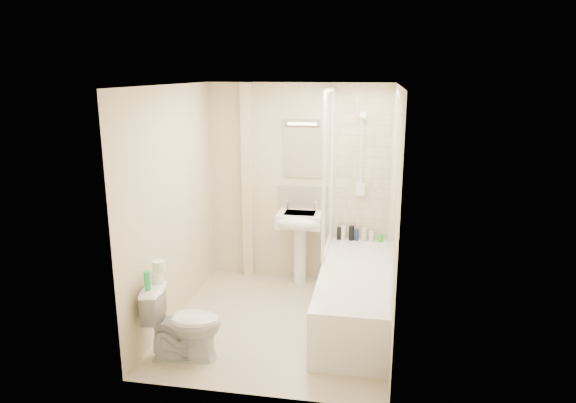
# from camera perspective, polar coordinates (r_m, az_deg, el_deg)

# --- Properties ---
(floor) EXTENTS (2.50, 2.50, 0.00)m
(floor) POSITION_cam_1_polar(r_m,az_deg,el_deg) (5.46, -0.95, -13.24)
(floor) COLOR beige
(floor) RESTS_ON ground
(wall_back) EXTENTS (2.20, 0.02, 2.40)m
(wall_back) POSITION_cam_1_polar(r_m,az_deg,el_deg) (6.22, 1.18, 1.98)
(wall_back) COLOR beige
(wall_back) RESTS_ON ground
(wall_left) EXTENTS (0.02, 2.50, 2.40)m
(wall_left) POSITION_cam_1_polar(r_m,az_deg,el_deg) (5.34, -12.68, -0.45)
(wall_left) COLOR beige
(wall_left) RESTS_ON ground
(wall_right) EXTENTS (0.02, 2.50, 2.40)m
(wall_right) POSITION_cam_1_polar(r_m,az_deg,el_deg) (4.94, 11.63, -1.58)
(wall_right) COLOR beige
(wall_right) RESTS_ON ground
(ceiling) EXTENTS (2.20, 2.50, 0.02)m
(ceiling) POSITION_cam_1_polar(r_m,az_deg,el_deg) (4.85, -1.07, 12.81)
(ceiling) COLOR white
(ceiling) RESTS_ON wall_back
(tile_back) EXTENTS (0.70, 0.01, 1.75)m
(tile_back) POSITION_cam_1_polar(r_m,az_deg,el_deg) (6.10, 8.17, 3.75)
(tile_back) COLOR beige
(tile_back) RESTS_ON wall_back
(tile_right) EXTENTS (0.01, 2.10, 1.75)m
(tile_right) POSITION_cam_1_polar(r_m,az_deg,el_deg) (5.08, 11.57, 1.48)
(tile_right) COLOR beige
(tile_right) RESTS_ON wall_right
(pipe_boxing) EXTENTS (0.12, 0.12, 2.40)m
(pipe_boxing) POSITION_cam_1_polar(r_m,az_deg,el_deg) (6.28, -4.50, 2.07)
(pipe_boxing) COLOR beige
(pipe_boxing) RESTS_ON ground
(splashback) EXTENTS (0.60, 0.02, 0.30)m
(splashback) POSITION_cam_1_polar(r_m,az_deg,el_deg) (6.24, 1.61, 0.42)
(splashback) COLOR beige
(splashback) RESTS_ON wall_back
(mirror) EXTENTS (0.46, 0.01, 0.60)m
(mirror) POSITION_cam_1_polar(r_m,az_deg,el_deg) (6.13, 1.65, 5.42)
(mirror) COLOR white
(mirror) RESTS_ON wall_back
(strip_light) EXTENTS (0.42, 0.07, 0.07)m
(strip_light) POSITION_cam_1_polar(r_m,az_deg,el_deg) (6.06, 1.64, 8.84)
(strip_light) COLOR silver
(strip_light) RESTS_ON wall_back
(bathtub) EXTENTS (0.70, 2.10, 0.55)m
(bathtub) POSITION_cam_1_polar(r_m,az_deg,el_deg) (5.44, 7.35, -10.11)
(bathtub) COLOR white
(bathtub) RESTS_ON ground
(shower_screen) EXTENTS (0.04, 0.92, 1.80)m
(shower_screen) POSITION_cam_1_polar(r_m,az_deg,el_deg) (5.68, 4.49, 3.34)
(shower_screen) COLOR white
(shower_screen) RESTS_ON bathtub
(shower_fixture) EXTENTS (0.10, 0.16, 0.99)m
(shower_fixture) POSITION_cam_1_polar(r_m,az_deg,el_deg) (6.03, 8.18, 4.80)
(shower_fixture) COLOR white
(shower_fixture) RESTS_ON wall_back
(pedestal_sink) EXTENTS (0.53, 0.48, 1.02)m
(pedestal_sink) POSITION_cam_1_polar(r_m,az_deg,el_deg) (6.11, 1.28, -2.95)
(pedestal_sink) COLOR white
(pedestal_sink) RESTS_ON ground
(bottle_black_a) EXTENTS (0.06, 0.06, 0.15)m
(bottle_black_a) POSITION_cam_1_polar(r_m,az_deg,el_deg) (6.23, 5.72, -3.54)
(bottle_black_a) COLOR black
(bottle_black_a) RESTS_ON bathtub
(bottle_white_a) EXTENTS (0.06, 0.06, 0.17)m
(bottle_white_a) POSITION_cam_1_polar(r_m,az_deg,el_deg) (6.22, 6.15, -3.49)
(bottle_white_a) COLOR white
(bottle_white_a) RESTS_ON bathtub
(bottle_black_b) EXTENTS (0.06, 0.06, 0.18)m
(bottle_black_b) POSITION_cam_1_polar(r_m,az_deg,el_deg) (6.21, 7.06, -3.49)
(bottle_black_b) COLOR black
(bottle_black_b) RESTS_ON bathtub
(bottle_blue) EXTENTS (0.05, 0.05, 0.14)m
(bottle_blue) POSITION_cam_1_polar(r_m,az_deg,el_deg) (6.22, 7.63, -3.68)
(bottle_blue) COLOR navy
(bottle_blue) RESTS_ON bathtub
(bottle_cream) EXTENTS (0.07, 0.07, 0.16)m
(bottle_cream) POSITION_cam_1_polar(r_m,az_deg,el_deg) (6.21, 8.45, -3.64)
(bottle_cream) COLOR beige
(bottle_cream) RESTS_ON bathtub
(bottle_white_b) EXTENTS (0.06, 0.06, 0.13)m
(bottle_white_b) POSITION_cam_1_polar(r_m,az_deg,el_deg) (6.22, 9.26, -3.82)
(bottle_white_b) COLOR silver
(bottle_white_b) RESTS_ON bathtub
(bottle_green) EXTENTS (0.06, 0.06, 0.09)m
(bottle_green) POSITION_cam_1_polar(r_m,az_deg,el_deg) (6.22, 10.16, -4.03)
(bottle_green) COLOR green
(bottle_green) RESTS_ON bathtub
(toilet) EXTENTS (0.56, 0.77, 0.68)m
(toilet) POSITION_cam_1_polar(r_m,az_deg,el_deg) (4.81, -11.53, -13.04)
(toilet) COLOR white
(toilet) RESTS_ON ground
(toilet_roll_lower) EXTENTS (0.11, 0.11, 0.11)m
(toilet_roll_lower) POSITION_cam_1_polar(r_m,az_deg,el_deg) (4.78, -14.34, -8.14)
(toilet_roll_lower) COLOR white
(toilet_roll_lower) RESTS_ON toilet
(toilet_roll_upper) EXTENTS (0.12, 0.12, 0.09)m
(toilet_roll_upper) POSITION_cam_1_polar(r_m,az_deg,el_deg) (4.75, -14.17, -6.95)
(toilet_roll_upper) COLOR white
(toilet_roll_upper) RESTS_ON toilet_roll_lower
(green_bottle) EXTENTS (0.06, 0.06, 0.17)m
(green_bottle) POSITION_cam_1_polar(r_m,az_deg,el_deg) (4.63, -15.36, -8.49)
(green_bottle) COLOR green
(green_bottle) RESTS_ON toilet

